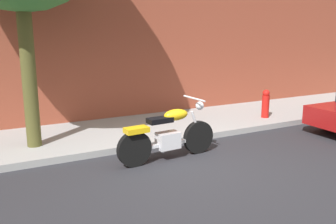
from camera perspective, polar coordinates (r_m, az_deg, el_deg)
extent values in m
plane|color=#28282D|center=(6.89, 3.55, -8.43)|extent=(60.00, 60.00, 0.00)
cube|color=#9B9B9B|center=(9.03, -4.81, -2.83)|extent=(20.69, 2.54, 0.14)
cylinder|color=black|center=(7.52, 4.73, -3.92)|extent=(0.68, 0.16, 0.67)
cylinder|color=black|center=(6.79, -5.25, -5.75)|extent=(0.68, 0.16, 0.67)
cube|color=silver|center=(7.11, 0.00, -4.43)|extent=(0.46, 0.31, 0.32)
cube|color=silver|center=(7.13, 0.00, -4.96)|extent=(1.31, 0.17, 0.06)
ellipsoid|color=yellow|center=(7.08, 1.24, -0.44)|extent=(0.54, 0.30, 0.22)
cube|color=black|center=(6.91, -1.27, -1.28)|extent=(0.50, 0.27, 0.10)
cube|color=yellow|center=(6.71, -4.93, -2.80)|extent=(0.46, 0.27, 0.10)
cylinder|color=silver|center=(7.41, 4.40, -1.92)|extent=(0.27, 0.07, 0.58)
cylinder|color=silver|center=(7.26, 4.08, 2.12)|extent=(0.08, 0.70, 0.04)
sphere|color=silver|center=(7.37, 4.95, 1.00)|extent=(0.17, 0.17, 0.17)
cylinder|color=silver|center=(7.15, -2.39, -5.17)|extent=(0.80, 0.15, 0.09)
cylinder|color=black|center=(10.09, 23.88, -0.78)|extent=(0.64, 0.22, 0.64)
cylinder|color=#4F4C24|center=(7.76, -20.93, 6.65)|extent=(0.29, 0.29, 3.55)
cylinder|color=red|center=(10.30, 14.90, 0.46)|extent=(0.20, 0.20, 0.75)
sphere|color=red|center=(10.22, 15.04, 2.85)|extent=(0.19, 0.19, 0.19)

